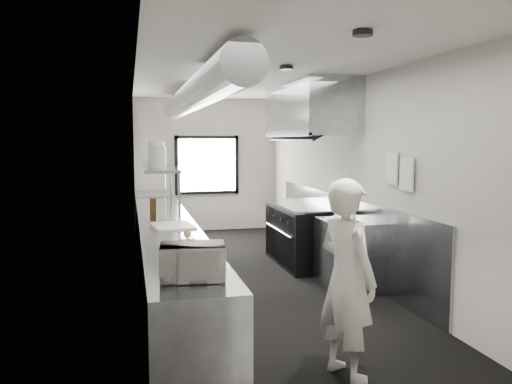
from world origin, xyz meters
TOP-DOWN VIEW (x-y plane):
  - floor at (0.00, 0.00)m, footprint 3.00×8.00m
  - ceiling at (0.00, 0.00)m, footprint 3.00×8.00m
  - wall_back at (0.00, 4.00)m, footprint 3.00×0.02m
  - wall_front at (0.00, -4.00)m, footprint 3.00×0.02m
  - wall_left at (-1.50, 0.00)m, footprint 0.02×8.00m
  - wall_right at (1.50, 0.00)m, footprint 0.02×8.00m
  - wall_cladding at (1.48, 0.30)m, footprint 0.03×5.50m
  - hvac_duct at (-0.70, 0.40)m, footprint 0.40×6.40m
  - service_window at (0.00, 3.96)m, footprint 1.36×0.05m
  - exhaust_hood at (1.10, 0.70)m, footprint 0.81×2.20m
  - prep_counter at (-1.15, -0.50)m, footprint 0.70×6.00m
  - pass_shelf at (-1.19, 1.00)m, footprint 0.45×3.00m
  - range at (1.04, 0.70)m, footprint 0.88×1.60m
  - bottle_station at (1.15, -0.70)m, footprint 0.65×0.80m
  - far_work_table at (-1.15, 3.20)m, footprint 0.70×1.20m
  - notice_sheet_a at (1.47, -1.20)m, footprint 0.02×0.28m
  - notice_sheet_b at (1.47, -1.55)m, footprint 0.02×0.28m
  - line_cook at (0.10, -3.01)m, footprint 0.56×0.69m
  - microwave at (-1.15, -3.01)m, footprint 0.48×0.38m
  - deli_tub_a at (-1.31, -2.58)m, footprint 0.17×0.17m
  - deli_tub_b at (-1.27, -2.28)m, footprint 0.16×0.16m
  - newspaper at (-0.98, -1.80)m, footprint 0.46×0.51m
  - small_plate at (-1.02, -1.46)m, footprint 0.22×0.22m
  - pastry at (-1.02, -1.46)m, footprint 0.08×0.08m
  - cutting_board at (-1.10, -0.62)m, footprint 0.53×0.66m
  - knife_block at (-1.28, 0.52)m, footprint 0.12×0.21m
  - plate_stack_a at (-1.23, 0.28)m, footprint 0.29×0.29m
  - plate_stack_b at (-1.22, 0.66)m, footprint 0.27×0.27m
  - plate_stack_c at (-1.20, 1.06)m, footprint 0.24×0.24m
  - plate_stack_d at (-1.19, 1.73)m, footprint 0.29×0.29m
  - squeeze_bottle_a at (1.09, -0.96)m, footprint 0.08×0.08m
  - squeeze_bottle_b at (1.09, -0.84)m, footprint 0.07×0.07m
  - squeeze_bottle_c at (1.11, -0.65)m, footprint 0.09×0.09m
  - squeeze_bottle_d at (1.14, -0.52)m, footprint 0.08×0.08m
  - squeeze_bottle_e at (1.10, -0.43)m, footprint 0.07×0.07m

SIDE VIEW (x-z plane):
  - floor at x=0.00m, z-range -0.01..0.01m
  - prep_counter at x=-1.15m, z-range 0.00..0.90m
  - bottle_station at x=1.15m, z-range 0.00..0.90m
  - far_work_table at x=-1.15m, z-range 0.00..0.90m
  - range at x=1.04m, z-range 0.00..0.94m
  - wall_cladding at x=1.48m, z-range 0.00..1.10m
  - line_cook at x=0.10m, z-range 0.00..1.64m
  - newspaper at x=-0.98m, z-range 0.90..0.91m
  - small_plate at x=-1.02m, z-range 0.90..0.91m
  - cutting_board at x=-1.10m, z-range 0.90..0.92m
  - deli_tub_a at x=-1.31m, z-range 0.90..0.99m
  - deli_tub_b at x=-1.27m, z-range 0.90..1.00m
  - pastry at x=-1.02m, z-range 0.91..1.00m
  - squeeze_bottle_e at x=1.10m, z-range 0.90..1.07m
  - squeeze_bottle_d at x=1.14m, z-range 0.90..1.08m
  - squeeze_bottle_b at x=1.09m, z-range 0.90..1.09m
  - squeeze_bottle_a at x=1.09m, z-range 0.90..1.10m
  - squeeze_bottle_c at x=1.11m, z-range 0.90..1.10m
  - knife_block at x=-1.28m, z-range 0.90..1.12m
  - microwave at x=-1.15m, z-range 0.90..1.17m
  - service_window at x=0.00m, z-range 0.77..2.02m
  - wall_back at x=0.00m, z-range 0.00..2.80m
  - wall_front at x=0.00m, z-range 0.00..2.80m
  - wall_left at x=-1.50m, z-range 0.00..2.80m
  - wall_right at x=1.50m, z-range 0.00..2.80m
  - pass_shelf at x=-1.19m, z-range 1.20..1.88m
  - notice_sheet_b at x=1.47m, z-range 1.36..1.74m
  - notice_sheet_a at x=1.47m, z-range 1.41..1.79m
  - plate_stack_a at x=-1.23m, z-range 1.57..1.85m
  - plate_stack_b at x=-1.22m, z-range 1.57..1.85m
  - plate_stack_c at x=-1.20m, z-range 1.57..1.91m
  - plate_stack_d at x=-1.19m, z-range 1.57..1.92m
  - exhaust_hood at x=1.10m, z-range 1.95..2.83m
  - hvac_duct at x=-0.70m, z-range 2.35..2.75m
  - ceiling at x=0.00m, z-range 2.79..2.80m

